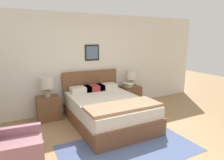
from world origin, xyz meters
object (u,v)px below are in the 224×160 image
at_px(armchair, 14,154).
at_px(nightstand_near_window, 48,108).
at_px(table_lamp_by_door, 132,75).
at_px(table_lamp_near_window, 47,84).
at_px(nightstand_by_door, 131,96).
at_px(bed, 108,109).

distance_m(armchair, nightstand_near_window, 2.00).
bearing_deg(nightstand_near_window, armchair, -113.70).
bearing_deg(armchair, table_lamp_by_door, 124.72).
height_order(table_lamp_near_window, table_lamp_by_door, same).
bearing_deg(armchair, nightstand_by_door, 124.94).
relative_size(nightstand_near_window, nightstand_by_door, 1.00).
distance_m(bed, table_lamp_near_window, 1.57).
relative_size(nightstand_near_window, table_lamp_by_door, 1.18).
relative_size(nightstand_near_window, table_lamp_near_window, 1.18).
xyz_separation_m(nightstand_near_window, table_lamp_by_door, (2.40, -0.01, 0.61)).
distance_m(nightstand_by_door, table_lamp_by_door, 0.61).
relative_size(bed, table_lamp_near_window, 4.58).
bearing_deg(table_lamp_by_door, table_lamp_near_window, 180.00).
bearing_deg(armchair, bed, 120.99).
xyz_separation_m(bed, nightstand_by_door, (1.19, 0.86, -0.04)).
bearing_deg(bed, nightstand_near_window, 144.08).
bearing_deg(bed, nightstand_by_door, 35.92).
xyz_separation_m(bed, nightstand_near_window, (-1.19, 0.86, -0.04)).
xyz_separation_m(nightstand_near_window, table_lamp_near_window, (0.00, -0.01, 0.61)).
distance_m(table_lamp_near_window, table_lamp_by_door, 2.39).
bearing_deg(armchair, table_lamp_near_window, 161.17).
distance_m(armchair, nightstand_by_door, 3.67).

